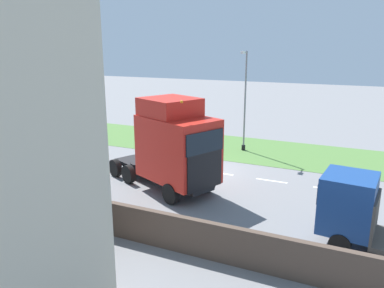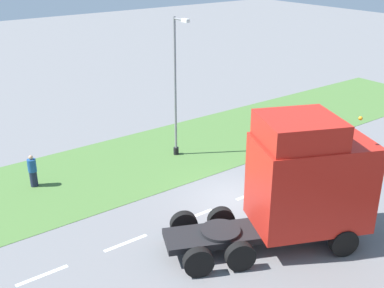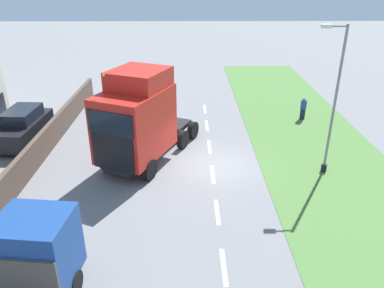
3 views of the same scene
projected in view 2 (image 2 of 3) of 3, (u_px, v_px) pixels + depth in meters
name	position (u px, v px, depth m)	size (l,w,h in m)	color
ground_plane	(236.00, 200.00, 20.95)	(120.00, 120.00, 0.00)	slate
grass_verge	(161.00, 155.00, 25.40)	(7.00, 44.00, 0.01)	#4C7538
lane_markings	(224.00, 204.00, 20.57)	(0.16, 17.80, 0.00)	white
lorry_cab	(303.00, 181.00, 17.14)	(5.23, 7.49, 5.07)	black
lamp_post	(176.00, 93.00, 24.09)	(1.26, 0.27, 7.16)	black
pedestrian	(33.00, 171.00, 21.86)	(0.39, 0.39, 1.54)	#1E233D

